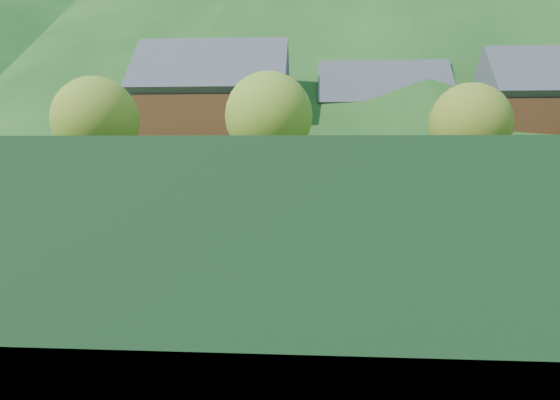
# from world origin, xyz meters

# --- Properties ---
(ground) EXTENTS (400.00, 400.00, 0.00)m
(ground) POSITION_xyz_m (0.00, 0.00, 0.00)
(ground) COLOR #2D5119
(ground) RESTS_ON ground
(clay_court) EXTENTS (40.00, 24.00, 0.02)m
(clay_court) POSITION_xyz_m (0.00, 0.00, 0.01)
(clay_court) COLOR #B34C1D
(clay_court) RESTS_ON ground
(mountain_far_left) EXTENTS (260.00, 260.00, 100.00)m
(mountain_far_left) POSITION_xyz_m (-90.00, 150.00, 50.00)
(mountain_far_left) COLOR black
(mountain_far_left) RESTS_ON ground
(coach) EXTENTS (0.74, 0.60, 1.77)m
(coach) POSITION_xyz_m (-2.30, -2.80, 0.90)
(coach) COLOR #193DA2
(coach) RESTS_ON clay_court
(student_a) EXTENTS (0.64, 0.50, 1.32)m
(student_a) POSITION_xyz_m (2.44, 2.90, 0.68)
(student_a) COLOR #CC6812
(student_a) RESTS_ON clay_court
(student_b) EXTENTS (0.91, 0.40, 1.53)m
(student_b) POSITION_xyz_m (3.91, 1.38, 0.78)
(student_b) COLOR orange
(student_b) RESTS_ON clay_court
(student_c) EXTENTS (0.79, 0.62, 1.41)m
(student_c) POSITION_xyz_m (6.55, 1.23, 0.72)
(student_c) COLOR orange
(student_c) RESTS_ON clay_court
(student_d) EXTENTS (1.13, 0.90, 1.54)m
(student_d) POSITION_xyz_m (6.34, 2.45, 0.79)
(student_d) COLOR #D35912
(student_d) RESTS_ON clay_court
(tennis_ball_1) EXTENTS (0.07, 0.07, 0.07)m
(tennis_ball_1) POSITION_xyz_m (-5.94, -8.23, 0.05)
(tennis_ball_1) COLOR yellow
(tennis_ball_1) RESTS_ON clay_court
(tennis_ball_2) EXTENTS (0.07, 0.07, 0.07)m
(tennis_ball_2) POSITION_xyz_m (2.54, -2.01, 0.05)
(tennis_ball_2) COLOR yellow
(tennis_ball_2) RESTS_ON clay_court
(tennis_ball_4) EXTENTS (0.07, 0.07, 0.07)m
(tennis_ball_4) POSITION_xyz_m (-2.70, -7.81, 0.05)
(tennis_ball_4) COLOR yellow
(tennis_ball_4) RESTS_ON clay_court
(tennis_ball_5) EXTENTS (0.07, 0.07, 0.07)m
(tennis_ball_5) POSITION_xyz_m (-6.79, -1.48, 0.05)
(tennis_ball_5) COLOR yellow
(tennis_ball_5) RESTS_ON clay_court
(tennis_ball_9) EXTENTS (0.07, 0.07, 0.07)m
(tennis_ball_9) POSITION_xyz_m (-2.77, -7.94, 0.05)
(tennis_ball_9) COLOR yellow
(tennis_ball_9) RESTS_ON clay_court
(tennis_ball_10) EXTENTS (0.07, 0.07, 0.07)m
(tennis_ball_10) POSITION_xyz_m (-2.26, -2.28, 0.05)
(tennis_ball_10) COLOR yellow
(tennis_ball_10) RESTS_ON clay_court
(tennis_ball_11) EXTENTS (0.07, 0.07, 0.07)m
(tennis_ball_11) POSITION_xyz_m (-2.30, -4.13, 0.05)
(tennis_ball_11) COLOR yellow
(tennis_ball_11) RESTS_ON clay_court
(tennis_ball_14) EXTENTS (0.07, 0.07, 0.07)m
(tennis_ball_14) POSITION_xyz_m (-8.85, -3.58, 0.05)
(tennis_ball_14) COLOR yellow
(tennis_ball_14) RESTS_ON clay_court
(tennis_ball_15) EXTENTS (0.07, 0.07, 0.07)m
(tennis_ball_15) POSITION_xyz_m (-2.46, -5.62, 0.05)
(tennis_ball_15) COLOR yellow
(tennis_ball_15) RESTS_ON clay_court
(tennis_ball_16) EXTENTS (0.07, 0.07, 0.07)m
(tennis_ball_16) POSITION_xyz_m (-1.40, -3.87, 0.05)
(tennis_ball_16) COLOR yellow
(tennis_ball_16) RESTS_ON clay_court
(tennis_ball_17) EXTENTS (0.07, 0.07, 0.07)m
(tennis_ball_17) POSITION_xyz_m (-0.89, -4.74, 0.05)
(tennis_ball_17) COLOR yellow
(tennis_ball_17) RESTS_ON clay_court
(tennis_ball_18) EXTENTS (0.07, 0.07, 0.07)m
(tennis_ball_18) POSITION_xyz_m (1.56, -5.82, 0.05)
(tennis_ball_18) COLOR yellow
(tennis_ball_18) RESTS_ON clay_court
(tennis_ball_19) EXTENTS (0.07, 0.07, 0.07)m
(tennis_ball_19) POSITION_xyz_m (3.84, -2.91, 0.05)
(tennis_ball_19) COLOR yellow
(tennis_ball_19) RESTS_ON clay_court
(court_lines) EXTENTS (23.83, 11.03, 0.00)m
(court_lines) POSITION_xyz_m (0.00, 0.00, 0.02)
(court_lines) COLOR white
(court_lines) RESTS_ON clay_court
(tennis_net) EXTENTS (0.10, 12.07, 1.10)m
(tennis_net) POSITION_xyz_m (0.00, 0.00, 0.52)
(tennis_net) COLOR black
(tennis_net) RESTS_ON clay_court
(perimeter_fence) EXTENTS (40.40, 24.24, 3.00)m
(perimeter_fence) POSITION_xyz_m (0.00, 0.00, 1.27)
(perimeter_fence) COLOR black
(perimeter_fence) RESTS_ON clay_court
(ball_hopper) EXTENTS (0.57, 0.57, 1.00)m
(ball_hopper) POSITION_xyz_m (-5.69, -4.09, 0.77)
(ball_hopper) COLOR black
(ball_hopper) RESTS_ON clay_court
(chalet_left) EXTENTS (13.80, 9.93, 12.92)m
(chalet_left) POSITION_xyz_m (-10.00, 30.00, 5.65)
(chalet_left) COLOR beige
(chalet_left) RESTS_ON ground
(chalet_mid) EXTENTS (12.65, 8.82, 11.45)m
(chalet_mid) POSITION_xyz_m (6.00, 34.00, 4.99)
(chalet_mid) COLOR beige
(chalet_mid) RESTS_ON ground
(chalet_right) EXTENTS (11.50, 8.82, 11.91)m
(chalet_right) POSITION_xyz_m (20.00, 30.00, 5.26)
(chalet_right) COLOR beige
(chalet_right) RESTS_ON ground
(tree_a) EXTENTS (6.00, 6.00, 7.88)m
(tree_a) POSITION_xyz_m (-16.00, 18.00, 4.87)
(tree_a) COLOR #3D2718
(tree_a) RESTS_ON ground
(tree_b) EXTENTS (6.40, 6.40, 8.40)m
(tree_b) POSITION_xyz_m (-4.00, 20.00, 5.19)
(tree_b) COLOR #422B1A
(tree_b) RESTS_ON ground
(tree_c) EXTENTS (5.60, 5.60, 7.35)m
(tree_c) POSITION_xyz_m (10.00, 19.00, 4.54)
(tree_c) COLOR #3C2618
(tree_c) RESTS_ON ground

